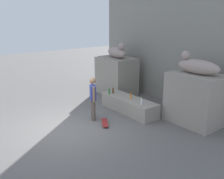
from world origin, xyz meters
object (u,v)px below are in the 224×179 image
object	(u,v)px
statue_reclining_left	(117,52)
statue_reclining_right	(197,66)
bottle_clear	(142,101)
bottle_brown	(113,90)
skater	(93,97)
skateboard	(105,123)
bottle_orange	(131,96)
bottle_green	(109,91)

from	to	relation	value
statue_reclining_left	statue_reclining_right	bearing A→B (deg)	11.95
bottle_clear	bottle_brown	bearing A→B (deg)	178.75
statue_reclining_left	bottle_brown	distance (m)	2.37
skater	skateboard	xyz separation A→B (m)	(0.63, 0.08, -0.86)
statue_reclining_left	statue_reclining_right	world-z (taller)	same
skateboard	bottle_orange	xyz separation A→B (m)	(-0.31, 1.55, 0.65)
skater	statue_reclining_left	bearing A→B (deg)	150.88
bottle_clear	bottle_orange	bearing A→B (deg)	170.15
skateboard	bottle_green	distance (m)	1.97
statue_reclining_right	skater	xyz separation A→B (m)	(-2.50, -2.84, -1.24)
statue_reclining_left	bottle_green	size ratio (longest dim) A/B	5.91
skateboard	bottle_green	world-z (taller)	bottle_green
skateboard	bottle_orange	distance (m)	1.72
statue_reclining_right	bottle_green	distance (m)	3.86
bottle_brown	bottle_orange	bearing A→B (deg)	4.98
bottle_brown	bottle_green	world-z (taller)	bottle_brown
bottle_green	bottle_clear	world-z (taller)	bottle_clear
statue_reclining_right	skater	world-z (taller)	statue_reclining_right
statue_reclining_left	skater	size ratio (longest dim) A/B	1.01
skateboard	statue_reclining_left	bearing A→B (deg)	166.83
statue_reclining_right	bottle_clear	world-z (taller)	statue_reclining_right
bottle_clear	bottle_green	bearing A→B (deg)	-174.49
bottle_green	bottle_clear	bearing A→B (deg)	5.51
bottle_orange	bottle_clear	xyz separation A→B (m)	(0.77, -0.13, 0.01)
statue_reclining_left	skater	distance (m)	3.75
statue_reclining_left	bottle_orange	size ratio (longest dim) A/B	6.10
statue_reclining_right	bottle_clear	xyz separation A→B (m)	(-1.41, -1.34, -1.44)
bottle_green	statue_reclining_left	bearing A→B (deg)	132.26
bottle_brown	bottle_clear	size ratio (longest dim) A/B	1.02
bottle_brown	bottle_green	xyz separation A→B (m)	(0.00, -0.22, -0.00)
skater	bottle_clear	xyz separation A→B (m)	(1.09, 1.51, -0.20)
statue_reclining_right	skater	size ratio (longest dim) A/B	0.99
statue_reclining_right	bottle_green	xyz separation A→B (m)	(-3.24, -1.52, -1.44)
skateboard	bottle_clear	size ratio (longest dim) A/B	2.71
skateboard	bottle_brown	distance (m)	2.12
statue_reclining_right	bottle_orange	size ratio (longest dim) A/B	5.97
statue_reclining_left	bottle_orange	bearing A→B (deg)	-14.33
bottle_brown	skater	bearing A→B (deg)	-64.19
bottle_brown	bottle_orange	size ratio (longest dim) A/B	1.07
statue_reclining_right	skateboard	distance (m)	3.94
statue_reclining_right	skater	distance (m)	3.98
skater	bottle_orange	xyz separation A→B (m)	(0.32, 1.64, -0.20)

